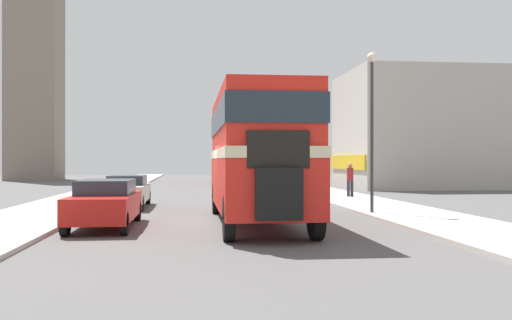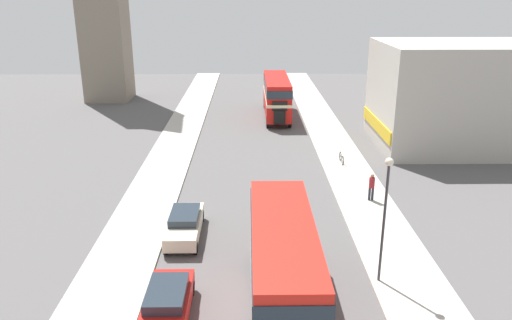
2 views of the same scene
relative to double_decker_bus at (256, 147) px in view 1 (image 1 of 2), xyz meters
The scene contains 12 objects.
ground_plane 2.71m from the double_decker_bus, 134.71° to the left, with size 120.00×120.00×0.00m, color #565454.
sidewalk_right 6.43m from the double_decker_bus, ahead, with size 3.50×120.00×0.12m.
sidewalk_left 8.00m from the double_decker_bus, behind, with size 3.50×120.00×0.12m.
double_decker_bus is the anchor object (origin of this frame).
bus_distant 33.31m from the double_decker_bus, 87.35° to the left, with size 2.43×10.58×4.07m.
car_parked_near 4.93m from the double_decker_bus, behind, with size 1.74×4.68×1.44m.
car_parked_mid 8.55m from the double_decker_bus, 124.80° to the left, with size 1.68×4.62×1.38m.
pedestrian_walking 13.00m from the double_decker_bus, 61.01° to the left, with size 0.35×0.35×1.74m.
bicycle_on_pavement 19.31m from the double_decker_bus, 72.81° to the left, with size 0.05×1.76×0.78m.
street_lamp 5.30m from the double_decker_bus, 26.81° to the left, with size 0.36×0.36×5.86m.
church_tower 48.13m from the double_decker_bus, 113.00° to the left, with size 5.18×5.18×32.95m.
shop_building_block 29.44m from the double_decker_bus, 51.63° to the left, with size 17.80×9.51×8.57m.
Camera 1 is at (-1.18, -18.81, 2.03)m, focal length 40.00 mm.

